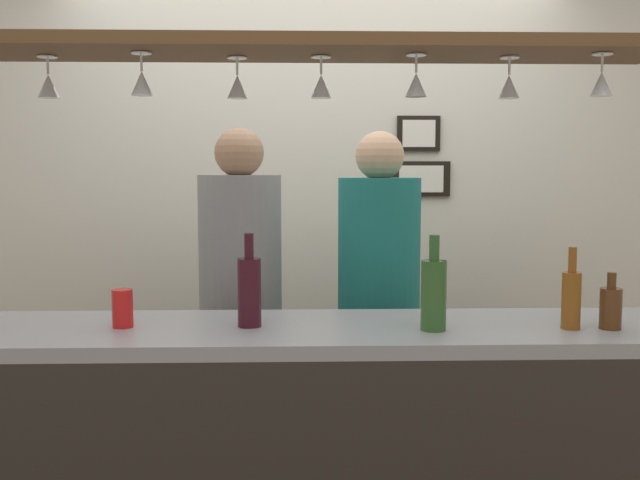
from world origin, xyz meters
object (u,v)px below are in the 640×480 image
at_px(bottle_beer_brown_stubby, 611,307).
at_px(picture_frame_upper_small, 419,134).
at_px(person_right_teal_shirt, 379,294).
at_px(bottle_champagne_green, 434,293).
at_px(drink_can, 123,308).
at_px(bottle_wine_dark_red, 249,290).
at_px(bottle_beer_amber_tall, 571,298).
at_px(picture_frame_lower_pair, 421,179).
at_px(person_left_grey_shirt, 241,293).

height_order(bottle_beer_brown_stubby, picture_frame_upper_small, picture_frame_upper_small).
relative_size(person_right_teal_shirt, bottle_champagne_green, 5.68).
height_order(person_right_teal_shirt, drink_can, person_right_teal_shirt).
xyz_separation_m(bottle_beer_brown_stubby, drink_can, (-1.54, 0.07, -0.01)).
bearing_deg(picture_frame_upper_small, bottle_wine_dark_red, -118.72).
distance_m(bottle_beer_amber_tall, picture_frame_upper_small, 1.61).
relative_size(bottle_champagne_green, bottle_beer_amber_tall, 1.15).
height_order(bottle_champagne_green, drink_can, bottle_champagne_green).
xyz_separation_m(bottle_wine_dark_red, picture_frame_lower_pair, (0.79, 1.41, 0.34)).
relative_size(person_left_grey_shirt, bottle_beer_amber_tall, 6.60).
distance_m(person_right_teal_shirt, bottle_beer_amber_tall, 0.91).
bearing_deg(person_right_teal_shirt, bottle_beer_brown_stubby, -48.94).
distance_m(bottle_champagne_green, drink_can, 0.99).
xyz_separation_m(bottle_wine_dark_red, picture_frame_upper_small, (0.77, 1.41, 0.57)).
distance_m(bottle_wine_dark_red, picture_frame_lower_pair, 1.65).
bearing_deg(bottle_beer_amber_tall, bottle_champagne_green, -179.22).
height_order(person_left_grey_shirt, bottle_wine_dark_red, person_left_grey_shirt).
xyz_separation_m(bottle_champagne_green, bottle_wine_dark_red, (-0.58, 0.07, -0.00)).
bearing_deg(drink_can, person_right_teal_shirt, 36.96).
bearing_deg(bottle_wine_dark_red, person_left_grey_shirt, 96.98).
bearing_deg(picture_frame_lower_pair, picture_frame_upper_small, 180.00).
height_order(person_left_grey_shirt, person_right_teal_shirt, person_left_grey_shirt).
bearing_deg(bottle_beer_brown_stubby, bottle_champagne_green, -179.95).
distance_m(person_left_grey_shirt, bottle_champagne_green, 1.00).
bearing_deg(bottle_wine_dark_red, bottle_beer_amber_tall, -3.75).
height_order(person_left_grey_shirt, picture_frame_lower_pair, person_left_grey_shirt).
bearing_deg(drink_can, picture_frame_upper_small, 50.17).
bearing_deg(drink_can, picture_frame_lower_pair, 49.82).
bearing_deg(person_right_teal_shirt, bottle_wine_dark_red, -126.12).
relative_size(bottle_beer_amber_tall, picture_frame_lower_pair, 0.87).
xyz_separation_m(person_left_grey_shirt, drink_can, (-0.32, -0.67, 0.07)).
relative_size(bottle_wine_dark_red, bottle_beer_brown_stubby, 1.67).
bearing_deg(person_right_teal_shirt, bottle_beer_amber_tall, -54.65).
relative_size(person_right_teal_shirt, picture_frame_lower_pair, 5.68).
bearing_deg(person_right_teal_shirt, bottle_champagne_green, -83.31).
relative_size(bottle_beer_amber_tall, picture_frame_upper_small, 1.18).
bearing_deg(drink_can, person_left_grey_shirt, 64.50).
relative_size(bottle_beer_brown_stubby, picture_frame_upper_small, 0.82).
relative_size(person_left_grey_shirt, bottle_wine_dark_red, 5.72).
height_order(picture_frame_upper_small, picture_frame_lower_pair, picture_frame_upper_small).
height_order(bottle_beer_amber_tall, picture_frame_upper_small, picture_frame_upper_small).
xyz_separation_m(person_left_grey_shirt, picture_frame_lower_pair, (0.87, 0.74, 0.46)).
xyz_separation_m(bottle_beer_amber_tall, bottle_beer_brown_stubby, (0.12, -0.01, -0.03)).
relative_size(picture_frame_upper_small, picture_frame_lower_pair, 0.73).
height_order(person_right_teal_shirt, picture_frame_upper_small, picture_frame_upper_small).
relative_size(bottle_champagne_green, drink_can, 2.46).
relative_size(bottle_beer_brown_stubby, picture_frame_lower_pair, 0.60).
distance_m(person_left_grey_shirt, bottle_beer_brown_stubby, 1.43).
height_order(bottle_wine_dark_red, bottle_beer_amber_tall, bottle_wine_dark_red).
relative_size(person_right_teal_shirt, drink_can, 13.96).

